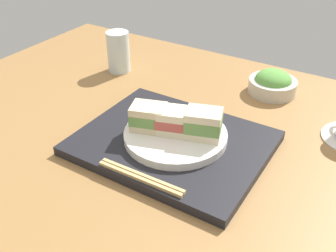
{
  "coord_description": "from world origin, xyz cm",
  "views": [
    {
      "loc": [
        36.99,
        -62.37,
        50.68
      ],
      "look_at": [
        -0.03,
        -2.61,
        5.0
      ],
      "focal_mm": 42.27,
      "sensor_mm": 36.0,
      "label": 1
    }
  ],
  "objects_px": {
    "sandwich_plate": "(175,135)",
    "sandwich_near": "(149,117)",
    "chopsticks_pair": "(141,177)",
    "drinking_glass": "(118,52)",
    "sandwich_middle": "(176,121)",
    "sandwich_far": "(204,124)",
    "salad_bowl": "(273,83)"
  },
  "relations": [
    {
      "from": "sandwich_near",
      "to": "sandwich_far",
      "type": "relative_size",
      "value": 1.0
    },
    {
      "from": "drinking_glass",
      "to": "sandwich_plate",
      "type": "bearing_deg",
      "value": -35.71
    },
    {
      "from": "drinking_glass",
      "to": "sandwich_far",
      "type": "bearing_deg",
      "value": -29.85
    },
    {
      "from": "drinking_glass",
      "to": "chopsticks_pair",
      "type": "bearing_deg",
      "value": -47.96
    },
    {
      "from": "sandwich_far",
      "to": "salad_bowl",
      "type": "height_order",
      "value": "sandwich_far"
    },
    {
      "from": "sandwich_plate",
      "to": "chopsticks_pair",
      "type": "relative_size",
      "value": 1.2
    },
    {
      "from": "sandwich_middle",
      "to": "salad_bowl",
      "type": "relative_size",
      "value": 0.72
    },
    {
      "from": "sandwich_near",
      "to": "sandwich_plate",
      "type": "bearing_deg",
      "value": 16.93
    },
    {
      "from": "sandwich_plate",
      "to": "sandwich_far",
      "type": "height_order",
      "value": "sandwich_far"
    },
    {
      "from": "sandwich_far",
      "to": "chopsticks_pair",
      "type": "relative_size",
      "value": 0.47
    },
    {
      "from": "sandwich_middle",
      "to": "drinking_glass",
      "type": "bearing_deg",
      "value": 144.29
    },
    {
      "from": "sandwich_near",
      "to": "chopsticks_pair",
      "type": "xyz_separation_m",
      "value": [
        0.07,
        -0.13,
        -0.04
      ]
    },
    {
      "from": "drinking_glass",
      "to": "sandwich_middle",
      "type": "bearing_deg",
      "value": -35.71
    },
    {
      "from": "sandwich_near",
      "to": "drinking_glass",
      "type": "xyz_separation_m",
      "value": [
        -0.29,
        0.26,
        -0.01
      ]
    },
    {
      "from": "sandwich_plate",
      "to": "sandwich_near",
      "type": "relative_size",
      "value": 2.54
    },
    {
      "from": "sandwich_middle",
      "to": "chopsticks_pair",
      "type": "xyz_separation_m",
      "value": [
        0.01,
        -0.15,
        -0.04
      ]
    },
    {
      "from": "chopsticks_pair",
      "to": "drinking_glass",
      "type": "relative_size",
      "value": 1.54
    },
    {
      "from": "sandwich_near",
      "to": "sandwich_far",
      "type": "xyz_separation_m",
      "value": [
        0.11,
        0.03,
        0.0
      ]
    },
    {
      "from": "chopsticks_pair",
      "to": "sandwich_middle",
      "type": "bearing_deg",
      "value": 94.63
    },
    {
      "from": "sandwich_middle",
      "to": "chopsticks_pair",
      "type": "height_order",
      "value": "sandwich_middle"
    },
    {
      "from": "sandwich_far",
      "to": "chopsticks_pair",
      "type": "height_order",
      "value": "sandwich_far"
    },
    {
      "from": "salad_bowl",
      "to": "sandwich_near",
      "type": "bearing_deg",
      "value": -112.21
    },
    {
      "from": "sandwich_middle",
      "to": "sandwich_near",
      "type": "bearing_deg",
      "value": -163.07
    },
    {
      "from": "sandwich_near",
      "to": "salad_bowl",
      "type": "relative_size",
      "value": 0.68
    },
    {
      "from": "salad_bowl",
      "to": "drinking_glass",
      "type": "distance_m",
      "value": 0.45
    },
    {
      "from": "sandwich_middle",
      "to": "sandwich_far",
      "type": "bearing_deg",
      "value": 16.93
    },
    {
      "from": "sandwich_near",
      "to": "sandwich_far",
      "type": "bearing_deg",
      "value": 16.93
    },
    {
      "from": "chopsticks_pair",
      "to": "drinking_glass",
      "type": "distance_m",
      "value": 0.53
    },
    {
      "from": "sandwich_near",
      "to": "salad_bowl",
      "type": "distance_m",
      "value": 0.4
    },
    {
      "from": "chopsticks_pair",
      "to": "drinking_glass",
      "type": "bearing_deg",
      "value": 132.04
    },
    {
      "from": "sandwich_far",
      "to": "salad_bowl",
      "type": "distance_m",
      "value": 0.34
    },
    {
      "from": "sandwich_near",
      "to": "sandwich_middle",
      "type": "distance_m",
      "value": 0.06
    }
  ]
}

